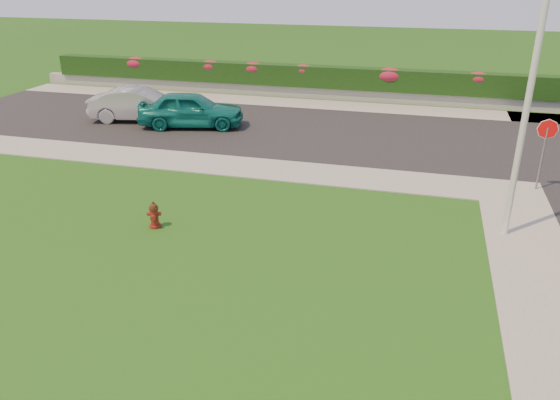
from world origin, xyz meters
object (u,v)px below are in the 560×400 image
(fire_hydrant, at_px, (154,215))
(stop_sign, at_px, (546,139))
(utility_pole, at_px, (524,123))
(sedan_teal, at_px, (191,109))
(sedan_silver, at_px, (140,104))

(fire_hydrant, relative_size, stop_sign, 0.32)
(utility_pole, distance_m, stop_sign, 4.04)
(sedan_teal, bearing_deg, utility_pole, -135.58)
(sedan_teal, relative_size, sedan_silver, 1.01)
(fire_hydrant, bearing_deg, sedan_silver, 104.62)
(utility_pole, bearing_deg, stop_sign, 70.19)
(utility_pole, xyz_separation_m, stop_sign, (1.29, 3.59, -1.33))
(sedan_teal, distance_m, sedan_silver, 2.69)
(sedan_silver, xyz_separation_m, stop_sign, (16.14, -4.33, 0.91))
(fire_hydrant, xyz_separation_m, stop_sign, (10.39, 5.58, 1.34))
(fire_hydrant, height_order, utility_pole, utility_pole)
(fire_hydrant, height_order, stop_sign, stop_sign)
(fire_hydrant, height_order, sedan_teal, sedan_teal)
(utility_pole, relative_size, stop_sign, 2.63)
(stop_sign, bearing_deg, sedan_teal, -176.05)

